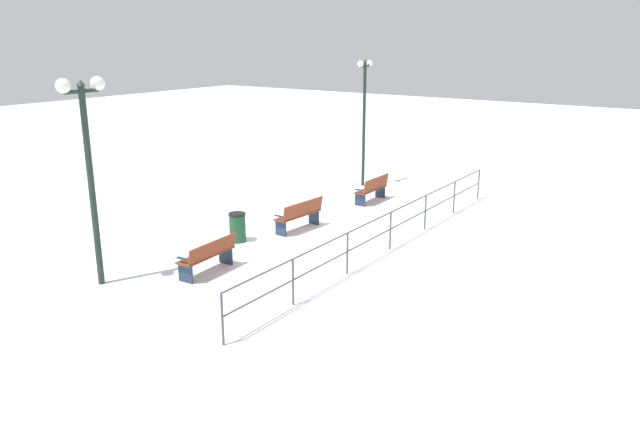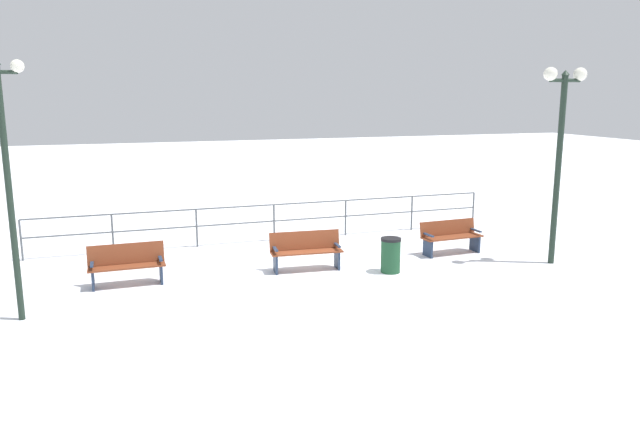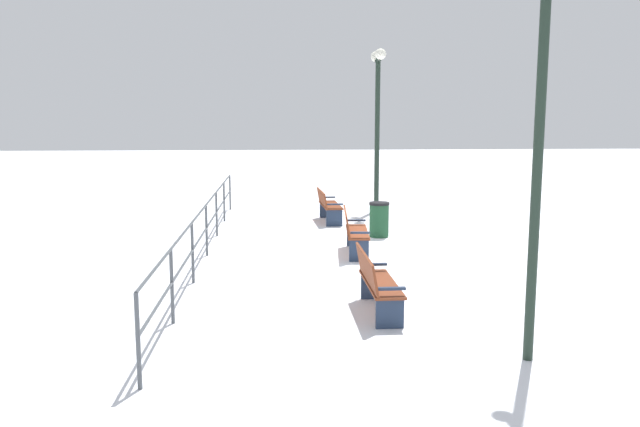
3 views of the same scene
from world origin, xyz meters
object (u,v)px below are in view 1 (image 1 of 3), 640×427
at_px(bench_nearest, 373,189).
at_px(bench_third, 208,255).
at_px(bench_second, 300,214).
at_px(lamppost_near, 364,106).
at_px(trash_bin, 238,227).
at_px(lamppost_middle, 87,145).

distance_m(bench_nearest, bench_third, 8.08).
height_order(bench_second, bench_third, bench_second).
height_order(lamppost_near, trash_bin, lamppost_near).
relative_size(bench_nearest, lamppost_middle, 0.34).
bearing_deg(trash_bin, lamppost_middle, 82.25).
distance_m(lamppost_middle, trash_bin, 5.04).
distance_m(bench_second, trash_bin, 2.00).
xyz_separation_m(bench_third, lamppost_near, (1.60, -9.99, 2.59)).
bearing_deg(lamppost_middle, bench_second, -103.10).
bearing_deg(bench_second, lamppost_middle, 81.30).
height_order(bench_nearest, bench_third, bench_nearest).
distance_m(bench_second, bench_third, 4.04).
relative_size(bench_second, trash_bin, 2.10).
xyz_separation_m(lamppost_middle, trash_bin, (-0.56, -4.11, -2.86)).
bearing_deg(lamppost_near, bench_third, 99.12).
xyz_separation_m(bench_nearest, lamppost_near, (1.53, -1.91, 2.58)).
bearing_deg(bench_nearest, trash_bin, 79.92).
bearing_deg(lamppost_near, bench_nearest, 128.62).
relative_size(lamppost_middle, trash_bin, 5.73).
height_order(lamppost_middle, trash_bin, lamppost_middle).
height_order(bench_nearest, bench_second, bench_second).
relative_size(lamppost_near, trash_bin, 5.73).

